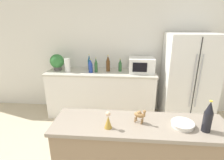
# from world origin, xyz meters

# --- Properties ---
(wall_back) EXTENTS (8.00, 0.06, 2.55)m
(wall_back) POSITION_xyz_m (0.00, 2.73, 1.27)
(wall_back) COLOR white
(wall_back) RESTS_ON ground_plane
(back_counter) EXTENTS (2.15, 0.63, 0.93)m
(back_counter) POSITION_xyz_m (-0.44, 2.40, 0.47)
(back_counter) COLOR white
(back_counter) RESTS_ON ground_plane
(refrigerator) EXTENTS (0.89, 0.75, 1.68)m
(refrigerator) POSITION_xyz_m (1.22, 2.32, 0.84)
(refrigerator) COLOR white
(refrigerator) RESTS_ON ground_plane
(potted_plant) EXTENTS (0.28, 0.28, 0.32)m
(potted_plant) POSITION_xyz_m (-1.33, 2.43, 1.11)
(potted_plant) COLOR #595451
(potted_plant) RESTS_ON back_counter
(paper_towel_roll) EXTENTS (0.11, 0.11, 0.26)m
(paper_towel_roll) POSITION_xyz_m (-1.08, 2.33, 1.06)
(paper_towel_roll) COLOR white
(paper_towel_roll) RESTS_ON back_counter
(microwave) EXTENTS (0.48, 0.37, 0.28)m
(microwave) POSITION_xyz_m (0.35, 2.42, 1.07)
(microwave) COLOR white
(microwave) RESTS_ON back_counter
(back_bottle_0) EXTENTS (0.06, 0.06, 0.28)m
(back_bottle_0) POSITION_xyz_m (-0.53, 2.35, 1.07)
(back_bottle_0) COLOR #2D6033
(back_bottle_0) RESTS_ON back_counter
(back_bottle_1) EXTENTS (0.06, 0.06, 0.32)m
(back_bottle_1) POSITION_xyz_m (-0.69, 2.50, 1.08)
(back_bottle_1) COLOR navy
(back_bottle_1) RESTS_ON back_counter
(back_bottle_2) EXTENTS (0.08, 0.08, 0.32)m
(back_bottle_2) POSITION_xyz_m (-0.30, 2.43, 1.09)
(back_bottle_2) COLOR brown
(back_bottle_2) RESTS_ON back_counter
(back_bottle_3) EXTENTS (0.08, 0.08, 0.26)m
(back_bottle_3) POSITION_xyz_m (-0.63, 2.32, 1.06)
(back_bottle_3) COLOR navy
(back_bottle_3) RESTS_ON back_counter
(back_bottle_4) EXTENTS (0.07, 0.07, 0.25)m
(back_bottle_4) POSITION_xyz_m (-0.06, 2.44, 1.05)
(back_bottle_4) COLOR #2D6033
(back_bottle_4) RESTS_ON back_counter
(wine_bottle) EXTENTS (0.08, 0.08, 0.29)m
(wine_bottle) POSITION_xyz_m (0.76, 0.47, 1.11)
(wine_bottle) COLOR black
(wine_bottle) RESTS_ON bar_counter
(fruit_bowl) EXTENTS (0.21, 0.21, 0.05)m
(fruit_bowl) POSITION_xyz_m (0.58, 0.52, 1.00)
(fruit_bowl) COLOR white
(fruit_bowl) RESTS_ON bar_counter
(camel_figurine) EXTENTS (0.12, 0.10, 0.15)m
(camel_figurine) POSITION_xyz_m (0.19, 0.55, 1.06)
(camel_figurine) COLOR olive
(camel_figurine) RESTS_ON bar_counter
(wise_man_figurine_blue) EXTENTS (0.07, 0.07, 0.16)m
(wise_man_figurine_blue) POSITION_xyz_m (-0.09, 0.44, 1.04)
(wise_man_figurine_blue) COLOR #B28933
(wise_man_figurine_blue) RESTS_ON bar_counter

